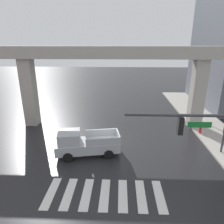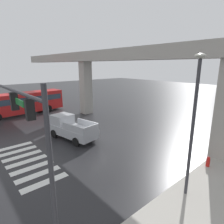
# 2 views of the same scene
# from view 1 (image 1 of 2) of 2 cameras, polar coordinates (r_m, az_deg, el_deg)

# --- Properties ---
(ground_plane) EXTENTS (120.00, 120.00, 0.00)m
(ground_plane) POSITION_cam_1_polar(r_m,az_deg,el_deg) (18.51, -0.59, -9.28)
(ground_plane) COLOR #232326
(crosswalk_stripes) EXTENTS (7.15, 2.80, 0.01)m
(crosswalk_stripes) POSITION_cam_1_polar(r_m,az_deg,el_deg) (13.37, -2.06, -22.01)
(crosswalk_stripes) COLOR silver
(crosswalk_stripes) RESTS_ON ground
(elevated_overpass) EXTENTS (54.64, 1.89, 8.39)m
(elevated_overpass) POSITION_cam_1_polar(r_m,az_deg,el_deg) (21.10, 0.02, 14.47)
(elevated_overpass) COLOR #ADA89E
(elevated_overpass) RESTS_ON ground
(sidewalk_east) EXTENTS (4.00, 36.00, 0.15)m
(sidewalk_east) POSITION_cam_1_polar(r_m,az_deg,el_deg) (22.41, 27.70, -6.16)
(sidewalk_east) COLOR #ADA89E
(sidewalk_east) RESTS_ON ground
(pickup_truck) EXTENTS (5.36, 2.79, 2.08)m
(pickup_truck) POSITION_cam_1_polar(r_m,az_deg,el_deg) (16.83, -7.80, -8.73)
(pickup_truck) COLOR #A8AAAF
(pickup_truck) RESTS_ON ground
(traffic_signal_mast) EXTENTS (6.49, 0.32, 6.20)m
(traffic_signal_mast) POSITION_cam_1_polar(r_m,az_deg,el_deg) (11.05, 28.73, -6.88)
(traffic_signal_mast) COLOR #38383D
(traffic_signal_mast) RESTS_ON ground
(street_lamp_mid_block) EXTENTS (0.44, 0.70, 7.24)m
(street_lamp_mid_block) POSITION_cam_1_polar(r_m,az_deg,el_deg) (25.91, 21.51, 8.34)
(street_lamp_mid_block) COLOR #38383D
(street_lamp_mid_block) RESTS_ON ground
(fire_hydrant) EXTENTS (0.24, 0.24, 0.85)m
(fire_hydrant) POSITION_cam_1_polar(r_m,az_deg,el_deg) (22.17, 23.43, -4.76)
(fire_hydrant) COLOR red
(fire_hydrant) RESTS_ON ground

